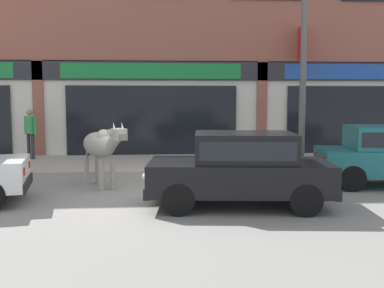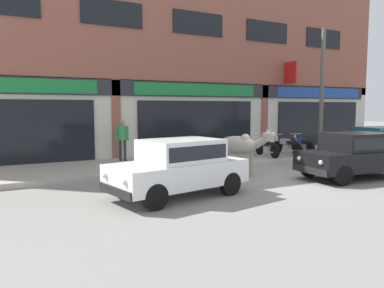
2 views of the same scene
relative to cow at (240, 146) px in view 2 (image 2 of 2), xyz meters
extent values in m
plane|color=gray|center=(1.15, -0.94, -1.01)|extent=(90.00, 90.00, 0.00)
cube|color=#A8A093|center=(1.15, 3.09, -0.92)|extent=(19.00, 3.67, 0.18)
cube|color=#8E5142|center=(1.15, 5.20, 5.47)|extent=(23.00, 0.55, 6.97)
cube|color=silver|center=(1.15, 5.20, 0.69)|extent=(23.00, 0.55, 3.40)
cube|color=#28282D|center=(1.15, 4.88, 2.04)|extent=(22.08, 0.08, 0.64)
cube|color=black|center=(-6.51, 4.87, 0.34)|extent=(5.83, 0.10, 2.40)
cube|color=#197A38|center=(-6.51, 4.85, 2.04)|extent=(6.13, 0.05, 0.52)
cube|color=#8E5142|center=(-2.68, 4.90, 0.69)|extent=(0.36, 0.12, 3.40)
cube|color=black|center=(1.15, 4.87, 0.34)|extent=(5.83, 0.10, 2.40)
cube|color=#197A38|center=(1.15, 4.85, 2.04)|extent=(6.13, 0.05, 0.52)
cube|color=#8E5142|center=(4.99, 4.90, 0.69)|extent=(0.36, 0.12, 3.40)
cube|color=black|center=(8.82, 4.87, 0.34)|extent=(5.83, 0.10, 2.40)
cube|color=#1E479E|center=(8.82, 4.85, 2.04)|extent=(6.13, 0.05, 0.52)
cube|color=black|center=(-6.67, 4.89, 4.97)|extent=(2.50, 0.06, 1.00)
cube|color=black|center=(-2.76, 4.89, 4.97)|extent=(2.50, 0.06, 1.00)
cube|color=black|center=(1.15, 4.89, 4.97)|extent=(2.50, 0.06, 1.00)
cube|color=black|center=(5.06, 4.89, 4.97)|extent=(2.50, 0.06, 1.00)
cube|color=black|center=(8.97, 4.89, 4.97)|extent=(2.50, 0.06, 1.00)
cube|color=red|center=(6.26, 4.47, 2.99)|extent=(0.08, 0.80, 1.10)
ellipsoid|color=#9E998E|center=(-0.05, 0.08, 0.01)|extent=(1.17, 1.47, 0.60)
sphere|color=#9E998E|center=(0.09, -0.15, 0.24)|extent=(0.32, 0.32, 0.32)
cylinder|color=#9E998E|center=(0.30, -0.21, -0.65)|extent=(0.12, 0.12, 0.72)
cylinder|color=#9E998E|center=(0.05, -0.36, -0.65)|extent=(0.12, 0.12, 0.72)
cylinder|color=#9E998E|center=(-0.16, 0.53, -0.65)|extent=(0.12, 0.12, 0.72)
cylinder|color=#9E998E|center=(-0.40, 0.38, -0.65)|extent=(0.12, 0.12, 0.72)
cylinder|color=#9E998E|center=(0.38, -0.61, 0.16)|extent=(0.45, 0.52, 0.43)
cube|color=#9E998E|center=(0.51, -0.84, 0.33)|extent=(0.38, 0.42, 0.26)
cube|color=slate|center=(0.61, -0.99, 0.29)|extent=(0.21, 0.20, 0.14)
cone|color=beige|center=(0.58, -0.75, 0.51)|extent=(0.11, 0.13, 0.19)
cone|color=beige|center=(0.40, -0.85, 0.51)|extent=(0.11, 0.13, 0.19)
cube|color=#9E998E|center=(0.61, -0.68, 0.39)|extent=(0.14, 0.11, 0.10)
cube|color=#9E998E|center=(0.33, -0.85, 0.39)|extent=(0.14, 0.11, 0.10)
cylinder|color=#9E998E|center=(-0.44, 0.72, -0.21)|extent=(0.12, 0.16, 0.60)
cylinder|color=black|center=(6.00, 0.57, -0.71)|extent=(0.62, 0.27, 0.60)
cylinder|color=black|center=(5.78, -0.85, -0.71)|extent=(0.62, 0.27, 0.60)
cube|color=#196066|center=(7.03, -0.31, -0.41)|extent=(3.70, 2.11, 0.60)
cube|color=#196066|center=(6.93, -0.30, 0.17)|extent=(2.10, 1.71, 0.56)
cube|color=black|center=(6.93, -0.30, 0.17)|extent=(1.95, 1.71, 0.35)
cube|color=black|center=(5.32, -0.05, -0.63)|extent=(0.35, 1.52, 0.20)
cube|color=red|center=(5.37, 0.44, -0.31)|extent=(0.05, 0.16, 0.14)
cube|color=red|center=(5.22, -0.54, -0.31)|extent=(0.05, 0.16, 0.14)
cylinder|color=black|center=(-4.08, -2.52, -0.71)|extent=(0.62, 0.28, 0.60)
cylinder|color=black|center=(-4.33, -1.10, -0.71)|extent=(0.62, 0.28, 0.60)
cylinder|color=black|center=(-1.81, -2.12, -0.71)|extent=(0.62, 0.28, 0.60)
cylinder|color=black|center=(-2.06, -0.70, -0.71)|extent=(0.62, 0.28, 0.60)
cube|color=white|center=(-3.07, -1.61, -0.41)|extent=(3.73, 2.19, 0.60)
cube|color=white|center=(-2.97, -1.59, 0.17)|extent=(2.12, 1.75, 0.56)
cube|color=black|center=(-2.97, -1.59, 0.17)|extent=(1.98, 1.74, 0.35)
cube|color=black|center=(-4.77, -1.91, -0.63)|extent=(0.38, 1.52, 0.20)
cube|color=black|center=(-1.37, -1.31, -0.63)|extent=(0.38, 1.52, 0.20)
sphere|color=silver|center=(-4.72, -2.39, -0.33)|extent=(0.14, 0.14, 0.14)
sphere|color=silver|center=(-4.89, -1.45, -0.33)|extent=(0.14, 0.14, 0.14)
cube|color=red|center=(-1.25, -1.79, -0.31)|extent=(0.06, 0.16, 0.14)
cube|color=red|center=(-1.43, -0.82, -0.31)|extent=(0.06, 0.16, 0.14)
cylinder|color=black|center=(1.72, -2.69, -0.71)|extent=(0.61, 0.24, 0.60)
cylinder|color=black|center=(1.86, -1.26, -0.71)|extent=(0.61, 0.24, 0.60)
cylinder|color=black|center=(4.15, -1.48, -0.71)|extent=(0.61, 0.24, 0.60)
cube|color=black|center=(2.94, -2.09, -0.41)|extent=(3.64, 1.93, 0.60)
cube|color=black|center=(3.03, -2.10, 0.17)|extent=(2.03, 1.62, 0.56)
cube|color=black|center=(3.03, -2.10, 0.17)|extent=(1.88, 1.62, 0.35)
cube|color=black|center=(1.21, -1.92, -0.63)|extent=(0.27, 1.52, 0.20)
sphere|color=silver|center=(1.14, -2.39, -0.33)|extent=(0.14, 0.14, 0.14)
sphere|color=silver|center=(1.23, -1.44, -0.33)|extent=(0.14, 0.14, 0.14)
cube|color=red|center=(4.73, -1.76, -0.31)|extent=(0.05, 0.16, 0.14)
cylinder|color=black|center=(3.21, 3.02, -0.55)|extent=(0.18, 0.57, 0.56)
cylinder|color=black|center=(3.03, 1.78, -0.55)|extent=(0.18, 0.57, 0.56)
cube|color=#B2B5BA|center=(3.11, 2.38, -0.51)|extent=(0.24, 0.35, 0.24)
cube|color=maroon|center=(3.14, 2.54, -0.25)|extent=(0.30, 0.43, 0.24)
cube|color=black|center=(3.08, 2.14, -0.27)|extent=(0.29, 0.55, 0.12)
cylinder|color=#B2B5BA|center=(3.20, 2.96, -0.25)|extent=(0.08, 0.27, 0.59)
cylinder|color=#B2B5BA|center=(3.20, 3.00, 0.03)|extent=(0.52, 0.11, 0.03)
sphere|color=silver|center=(3.21, 3.06, -0.09)|extent=(0.12, 0.12, 0.12)
cylinder|color=#B2B5BA|center=(2.95, 2.04, -0.59)|extent=(0.13, 0.48, 0.06)
cylinder|color=black|center=(4.23, 3.03, -0.55)|extent=(0.11, 0.56, 0.56)
cylinder|color=black|center=(4.26, 1.78, -0.55)|extent=(0.11, 0.56, 0.56)
cube|color=#B2B5BA|center=(4.24, 2.38, -0.51)|extent=(0.21, 0.32, 0.24)
cube|color=#A8AAB2|center=(4.24, 2.54, -0.25)|extent=(0.25, 0.41, 0.24)
cube|color=black|center=(4.25, 2.14, -0.27)|extent=(0.23, 0.52, 0.12)
cylinder|color=#B2B5BA|center=(4.23, 2.97, -0.25)|extent=(0.05, 0.27, 0.59)
cylinder|color=#B2B5BA|center=(4.23, 3.01, 0.03)|extent=(0.52, 0.04, 0.03)
sphere|color=silver|center=(4.23, 3.07, -0.09)|extent=(0.12, 0.12, 0.12)
cylinder|color=#B2B5BA|center=(4.14, 2.02, -0.59)|extent=(0.07, 0.48, 0.06)
cylinder|color=black|center=(5.26, 2.96, -0.55)|extent=(0.22, 0.57, 0.56)
cylinder|color=black|center=(4.98, 1.74, -0.55)|extent=(0.22, 0.57, 0.56)
cube|color=#B2B5BA|center=(5.12, 2.33, -0.51)|extent=(0.27, 0.36, 0.24)
cube|color=navy|center=(5.15, 2.49, -0.25)|extent=(0.32, 0.44, 0.24)
cube|color=black|center=(5.06, 2.10, -0.27)|extent=(0.33, 0.56, 0.12)
cylinder|color=#B2B5BA|center=(5.25, 2.90, -0.25)|extent=(0.10, 0.27, 0.59)
cylinder|color=#B2B5BA|center=(5.26, 2.94, 0.03)|extent=(0.51, 0.15, 0.03)
sphere|color=silver|center=(5.27, 3.00, -0.09)|extent=(0.12, 0.12, 0.12)
cylinder|color=#B2B5BA|center=(4.93, 2.00, -0.59)|extent=(0.17, 0.48, 0.06)
cylinder|color=#2D2D33|center=(-2.80, 4.03, -0.42)|extent=(0.11, 0.11, 0.82)
cylinder|color=#2D2D33|center=(-2.65, 3.94, -0.42)|extent=(0.11, 0.11, 0.82)
cylinder|color=#33934C|center=(-2.73, 3.99, 0.27)|extent=(0.32, 0.32, 0.56)
cylinder|color=#33934C|center=(-2.90, 4.10, 0.24)|extent=(0.08, 0.08, 0.56)
cylinder|color=#33934C|center=(-2.55, 3.87, 0.24)|extent=(0.08, 0.08, 0.56)
sphere|color=tan|center=(-2.73, 3.99, 0.67)|extent=(0.20, 0.20, 0.20)
cylinder|color=#595651|center=(5.35, 1.56, 1.88)|extent=(0.18, 0.18, 5.41)
camera|label=1|loc=(1.38, -10.66, 1.12)|focal=42.00mm
camera|label=2|loc=(-7.19, -10.03, 1.27)|focal=35.00mm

